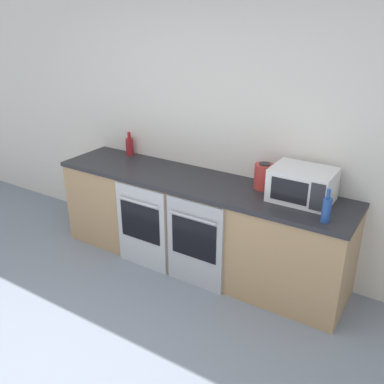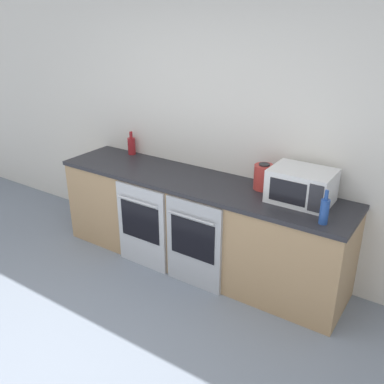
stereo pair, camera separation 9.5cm
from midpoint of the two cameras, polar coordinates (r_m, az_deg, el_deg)
name	(u,v)px [view 1 (the left image)]	position (r m, az deg, el deg)	size (l,w,h in m)	color
wall_back	(217,128)	(4.09, 2.68, 8.56)	(10.00, 0.06, 2.60)	silver
counter_back	(197,223)	(4.12, 0.03, -4.12)	(2.90, 0.66, 0.88)	tan
oven_left	(141,227)	(4.10, -7.43, -4.72)	(0.56, 0.06, 0.83)	#B7BABF
oven_right	(195,245)	(3.79, -0.38, -7.02)	(0.56, 0.06, 0.83)	#A8AAAF
microwave	(302,185)	(3.57, 13.77, 0.96)	(0.50, 0.38, 0.27)	silver
bottle_red	(130,146)	(4.66, -8.90, 6.09)	(0.08, 0.08, 0.25)	maroon
bottle_blue	(326,209)	(3.26, 16.70, -2.22)	(0.07, 0.07, 0.26)	#234793
kettle	(264,176)	(3.76, 8.86, 2.10)	(0.17, 0.17, 0.23)	#B2332D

